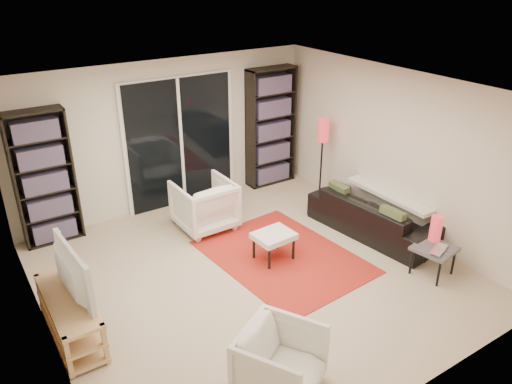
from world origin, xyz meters
The scene contains 20 objects.
floor centered at (0.00, 0.00, 0.00)m, with size 5.00×5.00×0.00m, color #BCAE90.
wall_back centered at (0.00, 2.50, 1.20)m, with size 5.00×0.02×2.40m, color beige.
wall_front centered at (0.00, -2.50, 1.20)m, with size 5.00×0.02×2.40m, color beige.
wall_left centered at (-2.50, 0.00, 1.20)m, with size 0.02×5.00×2.40m, color beige.
wall_right centered at (2.50, 0.00, 1.20)m, with size 0.02×5.00×2.40m, color beige.
ceiling centered at (0.00, 0.00, 2.40)m, with size 5.00×5.00×0.02m, color white.
sliding_door centered at (0.20, 2.46, 1.05)m, with size 1.92×0.08×2.16m.
bookshelf_left centered at (-1.95, 2.33, 0.98)m, with size 0.80×0.30×1.95m.
bookshelf_right centered at (1.90, 2.33, 1.05)m, with size 0.90×0.30×2.10m.
tv_stand centered at (-2.29, 0.08, 0.26)m, with size 0.42×1.32×0.50m.
tv centered at (-2.27, 0.08, 0.79)m, with size 1.01×0.13×0.58m, color black.
rug centered at (0.57, 0.10, 0.01)m, with size 1.67×2.25×0.01m, color red.
sofa centered at (2.10, -0.07, 0.29)m, with size 2.00×0.78×0.58m, color black.
armchair_back centered at (0.08, 1.46, 0.38)m, with size 0.82×0.84×0.76m, color white.
armchair_front centered at (-0.84, -1.78, 0.33)m, with size 0.71×0.73×0.67m, color white.
ottoman centered at (0.43, 0.14, 0.34)m, with size 0.55×0.46×0.40m.
side_table centered at (1.95, -1.28, 0.36)m, with size 0.56×0.56×0.40m.
laptop centered at (1.94, -1.41, 0.41)m, with size 0.34×0.22×0.03m, color silver.
table_lamp centered at (2.10, -1.15, 0.57)m, with size 0.15×0.15×0.34m, color red.
floor_lamp centered at (2.23, 1.32, 1.08)m, with size 0.21×0.21×1.41m.
Camera 1 is at (-2.97, -4.62, 3.74)m, focal length 35.00 mm.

